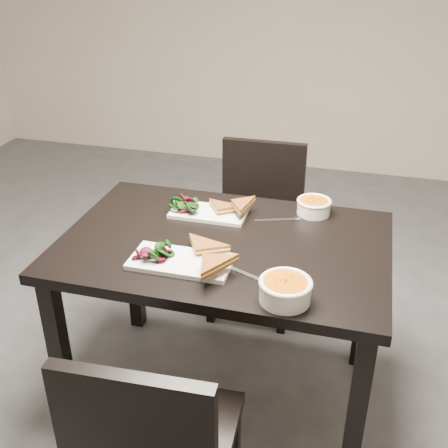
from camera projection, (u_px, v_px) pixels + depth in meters
The scene contains 14 objects.
ground at pixel (171, 355), 2.58m from camera, with size 5.00×5.00×0.00m, color #47474C.
table at pixel (224, 263), 2.07m from camera, with size 1.20×0.80×0.75m.
chair_near at pixel (153, 446), 1.54m from camera, with size 0.44×0.44×0.85m.
chair_far at pixel (258, 218), 2.77m from camera, with size 0.43×0.43×0.85m.
plate_near at pixel (181, 262), 1.88m from camera, with size 0.35×0.17×0.02m, color white.
sandwich_near at pixel (200, 253), 1.86m from camera, with size 0.17×0.13×0.06m, color #954B1F, non-canonical shape.
salad_near at pixel (153, 250), 1.89m from camera, with size 0.11×0.10×0.05m, color black, non-canonical shape.
soup_bowl_near at pixel (285, 289), 1.68m from camera, with size 0.17×0.17×0.07m.
cutlery_near at pixel (244, 273), 1.83m from camera, with size 0.18×0.02×0.00m, color silver.
plate_far at pixel (209, 213), 2.21m from camera, with size 0.30×0.15×0.02m, color white.
sandwich_far at pixel (223, 209), 2.17m from camera, with size 0.15×0.11×0.05m, color #954B1F, non-canonical shape.
salad_far at pixel (185, 204), 2.22m from camera, with size 0.09×0.09×0.04m, color black, non-canonical shape.
soup_bowl_far at pixel (314, 206), 2.20m from camera, with size 0.14×0.14×0.06m.
cutlery_far at pixel (277, 220), 2.17m from camera, with size 0.18×0.02×0.00m, color silver.
Camera 1 is at (0.76, -1.85, 1.76)m, focal length 44.10 mm.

